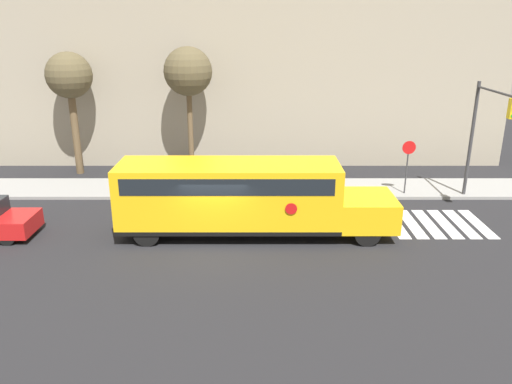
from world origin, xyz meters
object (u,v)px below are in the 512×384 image
object	(u,v)px
traffic_light	(483,127)
tree_far_sidewalk	(187,73)
school_bus	(240,195)
stop_sign	(406,161)
tree_near_sidewalk	(68,78)

from	to	relation	value
traffic_light	tree_far_sidewalk	xyz separation A→B (m)	(-13.71, 4.94, 1.88)
school_bus	tree_far_sidewalk	size ratio (longest dim) A/B	1.56
stop_sign	tree_near_sidewalk	distance (m)	18.00
stop_sign	tree_near_sidewalk	size ratio (longest dim) A/B	0.42
school_bus	stop_sign	distance (m)	9.13
tree_near_sidewalk	tree_far_sidewalk	bearing A→B (deg)	-2.12
tree_far_sidewalk	tree_near_sidewalk	bearing A→B (deg)	177.88
traffic_light	tree_far_sidewalk	distance (m)	14.69
stop_sign	tree_near_sidewalk	world-z (taller)	tree_near_sidewalk
school_bus	stop_sign	world-z (taller)	school_bus
stop_sign	tree_near_sidewalk	xyz separation A→B (m)	(-17.22, 3.93, 3.49)
traffic_light	stop_sign	bearing A→B (deg)	156.45
tree_near_sidewalk	tree_far_sidewalk	xyz separation A→B (m)	(6.37, -0.24, 0.29)
stop_sign	traffic_light	world-z (taller)	traffic_light
traffic_light	tree_near_sidewalk	world-z (taller)	tree_near_sidewalk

